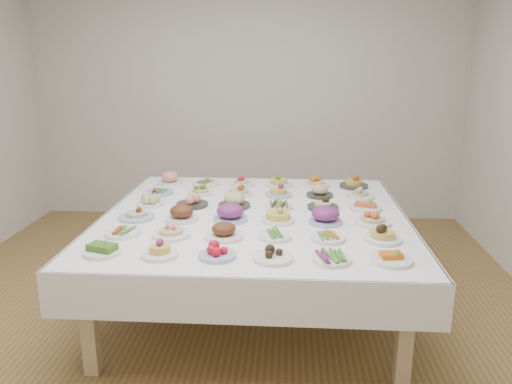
# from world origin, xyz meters

# --- Properties ---
(room_envelope) EXTENTS (5.02, 5.02, 2.81)m
(room_envelope) POSITION_xyz_m (0.00, 0.00, 1.83)
(room_envelope) COLOR olive
(room_envelope) RESTS_ON ground
(display_table) EXTENTS (2.26, 2.26, 0.75)m
(display_table) POSITION_xyz_m (0.25, 0.22, 0.69)
(display_table) COLOR white
(display_table) RESTS_ON ground
(dish_0) EXTENTS (0.22, 0.22, 0.10)m
(dish_0) POSITION_xyz_m (-0.61, -0.62, 0.79)
(dish_0) COLOR white
(dish_0) RESTS_ON display_table
(dish_1) EXTENTS (0.22, 0.22, 0.12)m
(dish_1) POSITION_xyz_m (-0.26, -0.63, 0.80)
(dish_1) COLOR white
(dish_1) RESTS_ON display_table
(dish_2) EXTENTS (0.22, 0.22, 0.10)m
(dish_2) POSITION_xyz_m (0.09, -0.62, 0.79)
(dish_2) COLOR #4C66B2
(dish_2) RESTS_ON display_table
(dish_3) EXTENTS (0.24, 0.24, 0.10)m
(dish_3) POSITION_xyz_m (0.42, -0.63, 0.79)
(dish_3) COLOR white
(dish_3) RESTS_ON display_table
(dish_4) EXTENTS (0.24, 0.23, 0.06)m
(dish_4) POSITION_xyz_m (0.76, -0.64, 0.78)
(dish_4) COLOR white
(dish_4) RESTS_ON display_table
(dish_5) EXTENTS (0.25, 0.25, 0.09)m
(dish_5) POSITION_xyz_m (1.10, -0.62, 0.79)
(dish_5) COLOR white
(dish_5) RESTS_ON display_table
(dish_6) EXTENTS (0.23, 0.23, 0.05)m
(dish_6) POSITION_xyz_m (-0.60, -0.28, 0.77)
(dish_6) COLOR white
(dish_6) RESTS_ON display_table
(dish_7) EXTENTS (0.25, 0.25, 0.12)m
(dish_7) POSITION_xyz_m (-0.27, -0.29, 0.80)
(dish_7) COLOR white
(dish_7) RESTS_ON display_table
(dish_8) EXTENTS (0.25, 0.25, 0.14)m
(dish_8) POSITION_xyz_m (0.08, -0.29, 0.81)
(dish_8) COLOR white
(dish_8) RESTS_ON display_table
(dish_9) EXTENTS (0.22, 0.22, 0.05)m
(dish_9) POSITION_xyz_m (0.41, -0.28, 0.77)
(dish_9) COLOR white
(dish_9) RESTS_ON display_table
(dish_10) EXTENTS (0.22, 0.22, 0.05)m
(dish_10) POSITION_xyz_m (0.76, -0.29, 0.77)
(dish_10) COLOR white
(dish_10) RESTS_ON display_table
(dish_11) EXTENTS (0.26, 0.25, 0.15)m
(dish_11) POSITION_xyz_m (1.11, -0.28, 0.82)
(dish_11) COLOR white
(dish_11) RESTS_ON display_table
(dish_12) EXTENTS (0.25, 0.25, 0.12)m
(dish_12) POSITION_xyz_m (-0.60, 0.05, 0.80)
(dish_12) COLOR #4C66B2
(dish_12) RESTS_ON display_table
(dish_13) EXTENTS (0.24, 0.24, 0.13)m
(dish_13) POSITION_xyz_m (-0.27, 0.04, 0.81)
(dish_13) COLOR white
(dish_13) RESTS_ON display_table
(dish_14) EXTENTS (0.25, 0.25, 0.15)m
(dish_14) POSITION_xyz_m (0.08, 0.06, 0.82)
(dish_14) COLOR #4C66B2
(dish_14) RESTS_ON display_table
(dish_15) EXTENTS (0.24, 0.24, 0.14)m
(dish_15) POSITION_xyz_m (0.43, 0.06, 0.81)
(dish_15) COLOR white
(dish_15) RESTS_ON display_table
(dish_16) EXTENTS (0.24, 0.24, 0.15)m
(dish_16) POSITION_xyz_m (0.76, 0.05, 0.83)
(dish_16) COLOR #4C66B2
(dish_16) RESTS_ON display_table
(dish_17) EXTENTS (0.25, 0.25, 0.15)m
(dish_17) POSITION_xyz_m (1.10, 0.05, 0.82)
(dish_17) COLOR white
(dish_17) RESTS_ON display_table
(dish_18) EXTENTS (0.23, 0.23, 0.11)m
(dish_18) POSITION_xyz_m (-0.59, 0.40, 0.80)
(dish_18) COLOR white
(dish_18) RESTS_ON display_table
(dish_19) EXTENTS (0.25, 0.25, 0.11)m
(dish_19) POSITION_xyz_m (-0.26, 0.40, 0.80)
(dish_19) COLOR #2D2B28
(dish_19) RESTS_ON display_table
(dish_20) EXTENTS (0.25, 0.25, 0.15)m
(dish_20) POSITION_xyz_m (0.08, 0.39, 0.82)
(dish_20) COLOR #2D2B28
(dish_20) RESTS_ON display_table
(dish_21) EXTENTS (0.21, 0.21, 0.05)m
(dish_21) POSITION_xyz_m (0.43, 0.39, 0.77)
(dish_21) COLOR white
(dish_21) RESTS_ON display_table
(dish_22) EXTENTS (0.24, 0.24, 0.12)m
(dish_22) POSITION_xyz_m (0.77, 0.39, 0.81)
(dish_22) COLOR #2D2B28
(dish_22) RESTS_ON display_table
(dish_23) EXTENTS (0.24, 0.24, 0.11)m
(dish_23) POSITION_xyz_m (1.10, 0.40, 0.79)
(dish_23) COLOR white
(dish_23) RESTS_ON display_table
(dish_24) EXTENTS (0.24, 0.24, 0.05)m
(dish_24) POSITION_xyz_m (-0.61, 0.73, 0.77)
(dish_24) COLOR #4C66B2
(dish_24) RESTS_ON display_table
(dish_25) EXTENTS (0.21, 0.21, 0.12)m
(dish_25) POSITION_xyz_m (-0.25, 0.74, 0.80)
(dish_25) COLOR white
(dish_25) RESTS_ON display_table
(dish_26) EXTENTS (0.23, 0.23, 0.13)m
(dish_26) POSITION_xyz_m (0.08, 0.74, 0.81)
(dish_26) COLOR white
(dish_26) RESTS_ON display_table
(dish_27) EXTENTS (0.22, 0.22, 0.12)m
(dish_27) POSITION_xyz_m (0.42, 0.73, 0.80)
(dish_27) COLOR #4C66B2
(dish_27) RESTS_ON display_table
(dish_28) EXTENTS (0.22, 0.22, 0.12)m
(dish_28) POSITION_xyz_m (0.76, 0.74, 0.80)
(dish_28) COLOR #2D2B28
(dish_28) RESTS_ON display_table
(dish_29) EXTENTS (0.23, 0.23, 0.12)m
(dish_29) POSITION_xyz_m (1.10, 0.73, 0.81)
(dish_29) COLOR white
(dish_29) RESTS_ON display_table
(dish_30) EXTENTS (0.23, 0.23, 0.14)m
(dish_30) POSITION_xyz_m (-0.60, 1.07, 0.81)
(dish_30) COLOR white
(dish_30) RESTS_ON display_table
(dish_31) EXTENTS (0.25, 0.25, 0.05)m
(dish_31) POSITION_xyz_m (-0.26, 1.07, 0.77)
(dish_31) COLOR white
(dish_31) RESTS_ON display_table
(dish_32) EXTENTS (0.22, 0.22, 0.11)m
(dish_32) POSITION_xyz_m (0.07, 1.07, 0.80)
(dish_32) COLOR white
(dish_32) RESTS_ON display_table
(dish_33) EXTENTS (0.25, 0.25, 0.15)m
(dish_33) POSITION_xyz_m (0.41, 1.06, 0.82)
(dish_33) COLOR white
(dish_33) RESTS_ON display_table
(dish_34) EXTENTS (0.24, 0.24, 0.14)m
(dish_34) POSITION_xyz_m (0.75, 1.07, 0.82)
(dish_34) COLOR white
(dish_34) RESTS_ON display_table
(dish_35) EXTENTS (0.25, 0.25, 0.15)m
(dish_35) POSITION_xyz_m (1.09, 1.07, 0.82)
(dish_35) COLOR #2D2B28
(dish_35) RESTS_ON display_table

